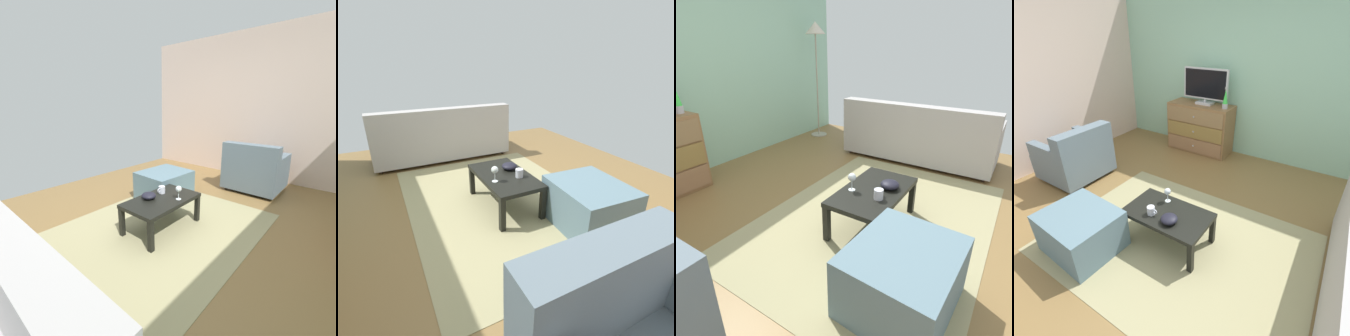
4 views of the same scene
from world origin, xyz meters
TOP-DOWN VIEW (x-y plane):
  - ground_plane at (0.00, 0.00)m, footprint 5.58×5.02m
  - area_rug at (0.20, -0.20)m, footprint 2.60×1.90m
  - coffee_table at (0.09, -0.20)m, footprint 0.85×0.49m
  - wine_glass at (-0.02, -0.05)m, footprint 0.07×0.07m
  - mug at (-0.03, -0.31)m, footprint 0.11×0.08m
  - bowl_decorative at (0.18, -0.31)m, footprint 0.16×0.16m
  - couch_large at (1.87, 0.01)m, footprint 0.85×2.01m
  - ottoman at (-0.57, -0.74)m, footprint 0.73×0.64m

SIDE VIEW (x-z plane):
  - ground_plane at x=0.00m, z-range -0.05..0.00m
  - area_rug at x=0.20m, z-range 0.00..0.01m
  - ottoman at x=-0.57m, z-range 0.00..0.42m
  - coffee_table at x=0.09m, z-range 0.13..0.49m
  - couch_large at x=1.87m, z-range -0.09..0.72m
  - bowl_decorative at x=0.18m, z-range 0.36..0.43m
  - mug at x=-0.03m, z-range 0.36..0.45m
  - wine_glass at x=-0.02m, z-range 0.40..0.56m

